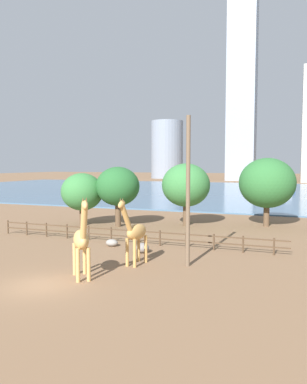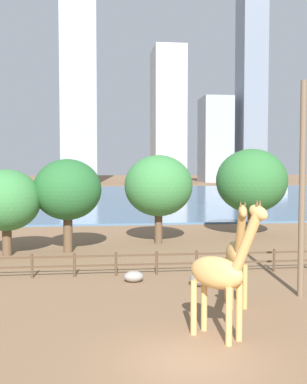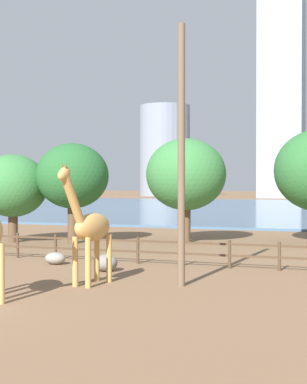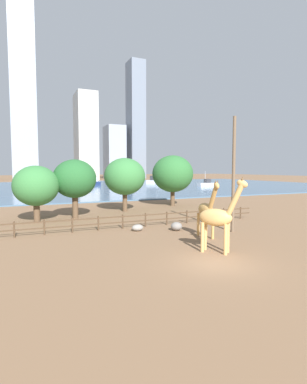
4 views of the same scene
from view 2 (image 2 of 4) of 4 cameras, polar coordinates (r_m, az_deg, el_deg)
ground_plane at (r=94.46m, az=-5.10°, el=-0.51°), size 400.00×400.00×0.00m
harbor_water at (r=91.46m, az=-5.05°, el=-0.56°), size 180.00×86.00×0.20m
giraffe_tall at (r=21.29m, az=9.80°, el=-7.30°), size 1.12×3.29×4.66m
giraffe_companion at (r=17.12m, az=7.94°, el=-9.49°), size 2.48×2.83×4.98m
utility_pole at (r=23.06m, az=17.20°, el=0.28°), size 0.28×0.28×9.93m
boulder_near_fence at (r=24.68m, az=5.50°, el=-10.18°), size 1.01×1.01×0.76m
boulder_by_pole at (r=25.41m, az=-2.36°, el=-9.98°), size 1.03×0.78×0.58m
enclosure_fence at (r=26.87m, az=-1.32°, el=-8.22°), size 26.12×0.14×1.30m
tree_left_large at (r=33.67m, az=-17.05°, el=-0.96°), size 4.59×4.59×5.81m
tree_center_broad at (r=41.76m, az=11.55°, el=1.28°), size 6.04×6.04×7.47m
tree_right_tall at (r=37.20m, az=0.60°, el=0.73°), size 5.27×5.27×6.87m
tree_left_small at (r=33.91m, az=-10.16°, el=0.24°), size 4.71×4.71×6.51m
boat_ferry at (r=99.73m, az=1.47°, el=0.32°), size 3.93×6.23×5.28m
boat_tug at (r=111.03m, az=9.11°, el=0.48°), size 4.60×1.75×4.11m
boat_barge at (r=102.38m, az=13.57°, el=0.37°), size 6.13×6.57×5.96m
skyline_tower_needle at (r=156.24m, az=1.72°, el=8.89°), size 9.73×15.87×43.16m
skyline_tower_glass at (r=163.75m, az=-8.91°, el=17.37°), size 11.52×10.77×92.54m
skyline_block_left at (r=176.34m, az=7.34°, el=6.14°), size 10.33×13.72×30.42m
skyline_block_right at (r=178.06m, az=11.50°, el=12.07°), size 8.61×11.34×67.50m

